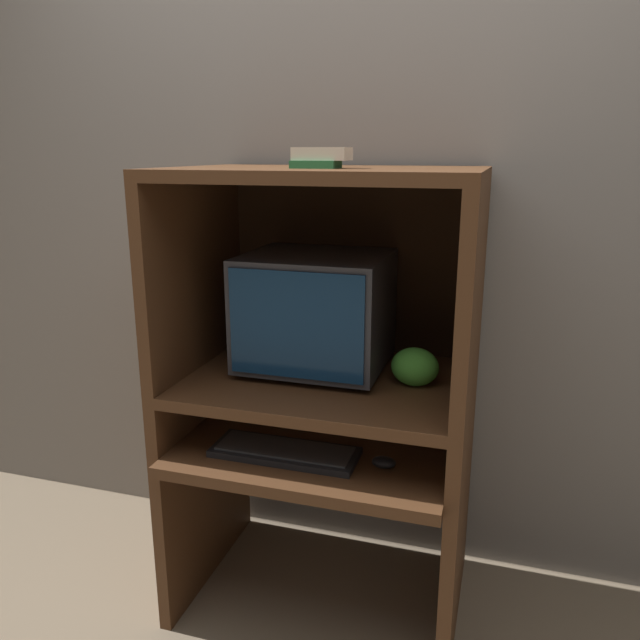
# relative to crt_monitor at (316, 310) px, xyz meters

# --- Properties ---
(wall_back) EXTENTS (6.00, 0.06, 2.60)m
(wall_back) POSITION_rel_crt_monitor_xyz_m (0.05, 0.32, 0.29)
(wall_back) COLOR gray
(wall_back) RESTS_ON ground_plane
(desk_base) EXTENTS (0.93, 0.71, 0.62)m
(desk_base) POSITION_rel_crt_monitor_xyz_m (0.05, -0.12, -0.62)
(desk_base) COLOR #4C2D19
(desk_base) RESTS_ON ground_plane
(desk_monitor_shelf) EXTENTS (0.93, 0.66, 0.20)m
(desk_monitor_shelf) POSITION_rel_crt_monitor_xyz_m (0.05, -0.07, -0.24)
(desk_monitor_shelf) COLOR #4C2D19
(desk_monitor_shelf) RESTS_ON desk_base
(hutch_upper) EXTENTS (0.93, 0.66, 0.65)m
(hutch_upper) POSITION_rel_crt_monitor_xyz_m (0.05, -0.03, 0.23)
(hutch_upper) COLOR #4C2D19
(hutch_upper) RESTS_ON desk_monitor_shelf
(crt_monitor) EXTENTS (0.45, 0.41, 0.38)m
(crt_monitor) POSITION_rel_crt_monitor_xyz_m (0.00, 0.00, 0.00)
(crt_monitor) COLOR #333338
(crt_monitor) RESTS_ON desk_monitor_shelf
(keyboard) EXTENTS (0.45, 0.17, 0.03)m
(keyboard) POSITION_rel_crt_monitor_xyz_m (-0.02, -0.26, -0.38)
(keyboard) COLOR black
(keyboard) RESTS_ON desk_base
(mouse) EXTENTS (0.07, 0.05, 0.03)m
(mouse) POSITION_rel_crt_monitor_xyz_m (0.28, -0.24, -0.38)
(mouse) COLOR black
(mouse) RESTS_ON desk_base
(snack_bag) EXTENTS (0.15, 0.11, 0.12)m
(snack_bag) POSITION_rel_crt_monitor_xyz_m (0.34, -0.06, -0.14)
(snack_bag) COLOR green
(snack_bag) RESTS_ON desk_monitor_shelf
(book_stack) EXTENTS (0.15, 0.11, 0.06)m
(book_stack) POSITION_rel_crt_monitor_xyz_m (0.06, -0.15, 0.48)
(book_stack) COLOR #236638
(book_stack) RESTS_ON hutch_upper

